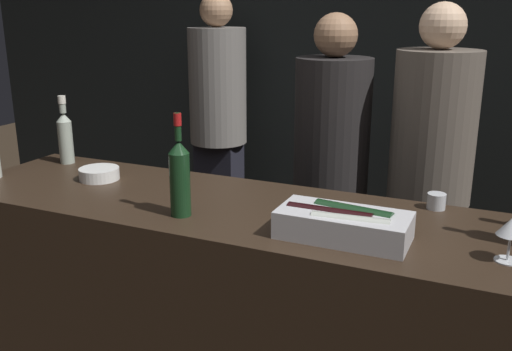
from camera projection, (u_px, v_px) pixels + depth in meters
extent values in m
cube|color=black|center=(374.00, 53.00, 3.68)|extent=(6.40, 0.06, 2.80)
cube|color=#2D2116|center=(253.00, 321.00, 2.29)|extent=(2.57, 0.68, 0.96)
cube|color=silver|center=(343.00, 225.00, 1.86)|extent=(0.43, 0.20, 0.09)
cylinder|color=#B2B7AD|center=(350.00, 225.00, 1.80)|extent=(0.25, 0.09, 0.06)
cylinder|color=black|center=(329.00, 216.00, 1.87)|extent=(0.29, 0.06, 0.06)
cylinder|color=#143319|center=(353.00, 215.00, 1.88)|extent=(0.27, 0.10, 0.07)
cylinder|color=white|center=(99.00, 174.00, 2.50)|extent=(0.17, 0.17, 0.05)
cylinder|color=gray|center=(99.00, 169.00, 2.50)|extent=(0.14, 0.14, 0.01)
cylinder|color=silver|center=(507.00, 261.00, 1.70)|extent=(0.08, 0.08, 0.00)
cylinder|color=silver|center=(509.00, 248.00, 1.69)|extent=(0.01, 0.01, 0.08)
cone|color=silver|center=(512.00, 226.00, 1.67)|extent=(0.08, 0.08, 0.06)
cylinder|color=silver|center=(436.00, 201.00, 2.14)|extent=(0.07, 0.07, 0.06)
sphere|color=#EFB256|center=(436.00, 200.00, 2.14)|extent=(0.03, 0.03, 0.03)
cylinder|color=#9EA899|center=(66.00, 142.00, 2.75)|extent=(0.07, 0.07, 0.20)
cone|color=#9EA899|center=(63.00, 117.00, 2.71)|extent=(0.07, 0.07, 0.04)
cylinder|color=#9EA899|center=(62.00, 104.00, 2.70)|extent=(0.03, 0.03, 0.08)
cylinder|color=silver|center=(62.00, 100.00, 2.69)|extent=(0.04, 0.04, 0.04)
cylinder|color=#143319|center=(180.00, 185.00, 2.05)|extent=(0.08, 0.08, 0.23)
cone|color=#143319|center=(179.00, 147.00, 2.01)|extent=(0.08, 0.08, 0.05)
cylinder|color=#143319|center=(178.00, 127.00, 1.99)|extent=(0.02, 0.02, 0.10)
cylinder|color=red|center=(177.00, 119.00, 1.98)|extent=(0.03, 0.03, 0.04)
cube|color=black|center=(220.00, 200.00, 3.94)|extent=(0.28, 0.21, 0.82)
cylinder|color=slate|center=(218.00, 86.00, 3.72)|extent=(0.37, 0.37, 0.75)
sphere|color=tan|center=(216.00, 10.00, 3.58)|extent=(0.21, 0.21, 0.21)
cube|color=black|center=(327.00, 263.00, 3.04)|extent=(0.28, 0.21, 0.76)
cylinder|color=black|center=(332.00, 129.00, 2.83)|extent=(0.38, 0.38, 0.70)
sphere|color=#997051|center=(336.00, 35.00, 2.70)|extent=(0.21, 0.21, 0.21)
cube|color=black|center=(421.00, 273.00, 2.89)|extent=(0.29, 0.22, 0.78)
cylinder|color=#60564C|center=(434.00, 128.00, 2.68)|extent=(0.39, 0.39, 0.72)
sphere|color=beige|center=(443.00, 26.00, 2.55)|extent=(0.21, 0.21, 0.21)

